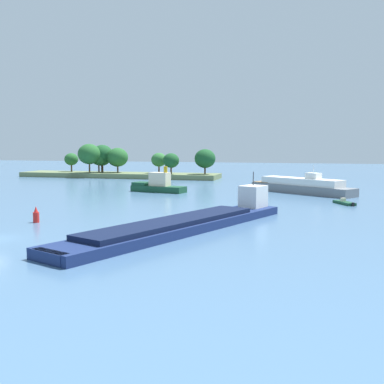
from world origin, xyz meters
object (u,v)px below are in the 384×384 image
at_px(cargo_barge, 189,222).
at_px(channel_buoy_red, 36,216).
at_px(white_riverboat, 301,186).
at_px(tugboat, 158,185).
at_px(small_motorboat, 344,203).

bearing_deg(cargo_barge, channel_buoy_red, -179.11).
bearing_deg(channel_buoy_red, white_riverboat, 55.65).
height_order(cargo_barge, channel_buoy_red, cargo_barge).
bearing_deg(cargo_barge, white_riverboat, 76.22).
bearing_deg(tugboat, channel_buoy_red, -92.87).
height_order(tugboat, small_motorboat, tugboat).
height_order(white_riverboat, channel_buoy_red, white_riverboat).
relative_size(cargo_barge, channel_buoy_red, 17.46).
bearing_deg(small_motorboat, white_riverboat, 114.76).
bearing_deg(channel_buoy_red, small_motorboat, 37.01).
relative_size(white_riverboat, channel_buoy_red, 10.43).
distance_m(white_riverboat, small_motorboat, 16.61).
distance_m(tugboat, channel_buoy_red, 37.01).
bearing_deg(cargo_barge, small_motorboat, 57.12).
bearing_deg(small_motorboat, channel_buoy_red, -142.99).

